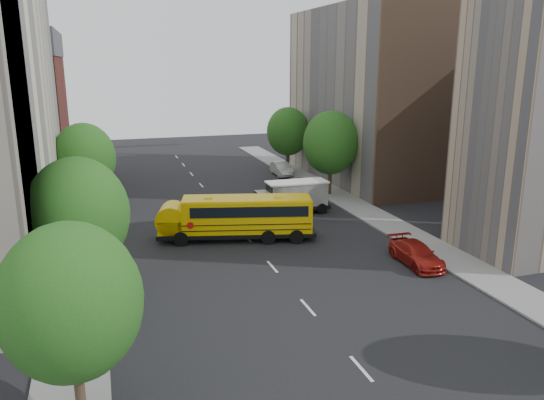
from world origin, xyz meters
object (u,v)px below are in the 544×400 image
street_tree_2 (85,158)px  school_bus (235,216)px  parked_car_1 (107,209)px  parked_car_3 (416,254)px  street_tree_5 (288,132)px  parked_car_0 (113,288)px  street_tree_4 (331,143)px  parked_car_5 (281,169)px  street_tree_1 (78,214)px  street_tree_0 (71,302)px  parked_car_4 (302,185)px  safari_truck (292,196)px

street_tree_2 → school_bus: (10.14, -10.05, -3.05)m
parked_car_1 → parked_car_3: size_ratio=0.94×
street_tree_2 → street_tree_5: 25.06m
parked_car_0 → parked_car_1: parked_car_0 is taller
street_tree_4 → parked_car_5: street_tree_4 is taller
school_bus → parked_car_1: (-8.74, 8.63, -1.04)m
street_tree_4 → parked_car_0: (-20.60, -18.01, -4.32)m
street_tree_1 → street_tree_5: street_tree_1 is taller
street_tree_0 → parked_car_4: street_tree_0 is taller
parked_car_0 → parked_car_1: bearing=-93.9°
parked_car_3 → parked_car_5: size_ratio=1.04×
street_tree_0 → parked_car_3: size_ratio=1.56×
street_tree_5 → parked_car_4: size_ratio=1.97×
street_tree_1 → parked_car_4: bearing=45.4°
street_tree_4 → safari_truck: (-5.62, -4.82, -3.63)m
parked_car_5 → street_tree_4: bearing=-80.3°
safari_truck → street_tree_4: bearing=41.1°
street_tree_1 → parked_car_0: size_ratio=1.78×
safari_truck → parked_car_1: safari_truck is taller
school_bus → parked_car_5: size_ratio=2.54×
street_tree_5 → street_tree_4: bearing=-90.0°
parked_car_4 → parked_car_5: size_ratio=0.84×
street_tree_4 → parked_car_4: (-1.94, 2.36, -4.43)m
street_tree_4 → parked_car_0: size_ratio=1.83×
street_tree_4 → parked_car_3: street_tree_4 is taller
parked_car_5 → parked_car_3: bearing=-89.8°
parked_car_3 → street_tree_0: bearing=-151.9°
street_tree_1 → parked_car_5: street_tree_1 is taller
street_tree_1 → parked_car_1: street_tree_1 is taller
parked_car_1 → parked_car_3: parked_car_1 is taller
street_tree_1 → school_bus: (10.14, 7.95, -3.18)m
street_tree_2 → parked_car_1: size_ratio=1.74×
street_tree_4 → street_tree_5: (-0.00, 12.00, -0.37)m
parked_car_0 → parked_car_4: size_ratio=1.16×
street_tree_0 → street_tree_5: 45.65m
street_tree_4 → parked_car_3: size_ratio=1.71×
street_tree_4 → parked_car_3: bearing=-96.8°
street_tree_5 → school_bus: 25.21m
parked_car_1 → parked_car_4: bearing=-164.0°
parked_car_1 → parked_car_5: 22.42m
street_tree_2 → safari_truck: bearing=-16.4°
parked_car_1 → parked_car_3: (18.40, -16.94, -0.04)m
school_bus → parked_car_4: (9.93, 12.41, -1.13)m
safari_truck → parked_car_0: 19.97m
street_tree_0 → school_bus: bearing=60.5°
street_tree_5 → parked_car_0: 36.61m
street_tree_0 → street_tree_2: street_tree_2 is taller
parked_car_0 → parked_car_4: parked_car_0 is taller
parked_car_0 → street_tree_4: bearing=-142.7°
street_tree_2 → parked_car_4: 20.63m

